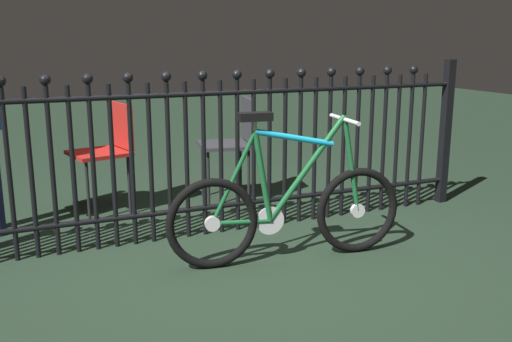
{
  "coord_description": "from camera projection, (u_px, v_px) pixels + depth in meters",
  "views": [
    {
      "loc": [
        -1.29,
        -3.09,
        1.39
      ],
      "look_at": [
        0.13,
        0.2,
        0.55
      ],
      "focal_mm": 40.62,
      "sensor_mm": 36.0,
      "label": 1
    }
  ],
  "objects": [
    {
      "name": "chair_red",
      "position": [
        108.0,
        145.0,
        4.58
      ],
      "size": [
        0.5,
        0.5,
        0.87
      ],
      "color": "black",
      "rests_on": "ground"
    },
    {
      "name": "ground_plane",
      "position": [
        249.0,
        266.0,
        3.58
      ],
      "size": [
        20.0,
        20.0,
        0.0
      ],
      "primitive_type": "plane",
      "color": "#1E2F21"
    },
    {
      "name": "bicycle",
      "position": [
        287.0,
        209.0,
        3.61
      ],
      "size": [
        1.53,
        0.4,
        0.95
      ],
      "color": "black",
      "rests_on": "ground"
    },
    {
      "name": "iron_fence",
      "position": [
        201.0,
        150.0,
        4.01
      ],
      "size": [
        4.2,
        0.07,
        1.2
      ],
      "color": "black",
      "rests_on": "ground"
    },
    {
      "name": "chair_charcoal",
      "position": [
        234.0,
        138.0,
        4.9
      ],
      "size": [
        0.5,
        0.49,
        0.88
      ],
      "color": "black",
      "rests_on": "ground"
    }
  ]
}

